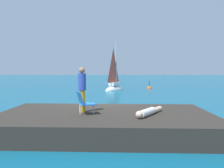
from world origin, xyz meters
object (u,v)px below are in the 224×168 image
object	(u,v)px
person_sunbather	(148,112)
person_standing	(81,88)
beach_chair	(84,102)
marker_buoy	(148,89)
sailboat_near	(114,87)

from	to	relation	value
person_sunbather	person_standing	world-z (taller)	person_standing
beach_chair	marker_buoy	size ratio (longest dim) A/B	0.71
person_sunbather	beach_chair	world-z (taller)	beach_chair
person_sunbather	beach_chair	bearing A→B (deg)	121.55
sailboat_near	beach_chair	world-z (taller)	sailboat_near
person_standing	sailboat_near	bearing A→B (deg)	-51.17
person_standing	marker_buoy	bearing A→B (deg)	-63.41
sailboat_near	person_sunbather	size ratio (longest dim) A/B	3.77
sailboat_near	person_standing	xyz separation A→B (m)	(-1.35, -15.34, 1.22)
person_standing	person_sunbather	bearing A→B (deg)	-149.26
sailboat_near	person_standing	bearing A→B (deg)	-149.78
beach_chair	marker_buoy	world-z (taller)	beach_chair
sailboat_near	person_sunbather	xyz separation A→B (m)	(0.96, -15.88, 0.47)
sailboat_near	person_sunbather	bearing A→B (deg)	-141.29
beach_chair	marker_buoy	distance (m)	18.57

